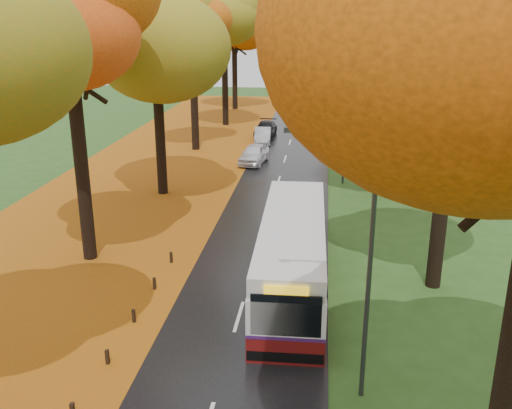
% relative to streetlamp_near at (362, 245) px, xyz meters
% --- Properties ---
extents(road, '(6.50, 90.00, 0.04)m').
position_rel_streetlamp_near_xyz_m(road, '(-3.95, 17.00, -4.69)').
color(road, black).
rests_on(road, ground).
extents(centre_line, '(0.12, 90.00, 0.01)m').
position_rel_streetlamp_near_xyz_m(centre_line, '(-3.95, 17.00, -4.67)').
color(centre_line, silver).
rests_on(centre_line, road).
extents(leaf_verge, '(12.00, 90.00, 0.02)m').
position_rel_streetlamp_near_xyz_m(leaf_verge, '(-12.95, 17.00, -4.70)').
color(leaf_verge, '#80340B').
rests_on(leaf_verge, ground).
extents(leaf_drift, '(0.90, 90.00, 0.01)m').
position_rel_streetlamp_near_xyz_m(leaf_drift, '(-7.00, 17.00, -4.67)').
color(leaf_drift, '#AF6C12').
rests_on(leaf_drift, road).
extents(trees_left, '(9.20, 74.00, 13.88)m').
position_rel_streetlamp_near_xyz_m(trees_left, '(-11.13, 19.06, 4.82)').
color(trees_left, black).
rests_on(trees_left, ground).
extents(trees_right, '(9.30, 74.20, 13.96)m').
position_rel_streetlamp_near_xyz_m(trees_right, '(3.24, 18.91, 4.98)').
color(trees_right, black).
rests_on(trees_right, ground).
extents(streetlamp_near, '(2.45, 0.18, 8.00)m').
position_rel_streetlamp_near_xyz_m(streetlamp_near, '(0.00, 0.00, 0.00)').
color(streetlamp_near, '#333538').
rests_on(streetlamp_near, ground).
extents(streetlamp_mid, '(2.45, 0.18, 8.00)m').
position_rel_streetlamp_near_xyz_m(streetlamp_mid, '(0.00, 22.00, 0.00)').
color(streetlamp_mid, '#333538').
rests_on(streetlamp_mid, ground).
extents(streetlamp_far, '(2.45, 0.18, 8.00)m').
position_rel_streetlamp_near_xyz_m(streetlamp_far, '(0.00, 44.00, 0.00)').
color(streetlamp_far, '#333538').
rests_on(streetlamp_far, ground).
extents(bus, '(2.73, 11.02, 2.89)m').
position_rel_streetlamp_near_xyz_m(bus, '(-2.16, 6.61, -3.16)').
color(bus, '#5D0F0E').
rests_on(bus, road).
extents(car_white, '(2.19, 4.25, 1.38)m').
position_rel_streetlamp_near_xyz_m(car_white, '(-6.14, 26.45, -3.98)').
color(car_white, silver).
rests_on(car_white, road).
extents(car_silver, '(1.65, 3.96, 1.27)m').
position_rel_streetlamp_near_xyz_m(car_silver, '(-6.25, 33.42, -4.04)').
color(car_silver, '#A7AAAF').
rests_on(car_silver, road).
extents(car_dark, '(1.86, 4.46, 1.29)m').
position_rel_streetlamp_near_xyz_m(car_dark, '(-6.30, 36.31, -4.03)').
color(car_dark, black).
rests_on(car_dark, road).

